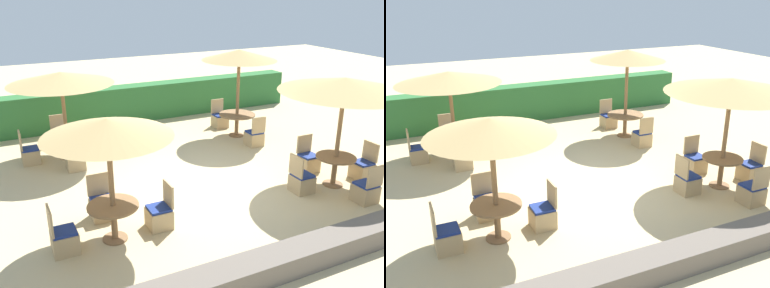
% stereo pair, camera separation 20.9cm
% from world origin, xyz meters
% --- Properties ---
extents(ground_plane, '(40.00, 40.00, 0.00)m').
position_xyz_m(ground_plane, '(0.00, 0.00, 0.00)').
color(ground_plane, '#C6B284').
extents(hedge_row, '(13.00, 0.70, 1.26)m').
position_xyz_m(hedge_row, '(0.00, 5.95, 0.63)').
color(hedge_row, '#2D6B33').
rests_on(hedge_row, ground_plane).
extents(stone_border, '(10.00, 0.56, 0.41)m').
position_xyz_m(stone_border, '(0.00, -3.48, 0.21)').
color(stone_border, '#6B6056').
rests_on(stone_border, ground_plane).
extents(parasol_back_left, '(2.80, 2.80, 2.41)m').
position_xyz_m(parasol_back_left, '(-2.52, 3.37, 2.24)').
color(parasol_back_left, olive).
rests_on(parasol_back_left, ground_plane).
extents(round_table_back_left, '(1.07, 1.07, 0.73)m').
position_xyz_m(round_table_back_left, '(-2.52, 3.37, 0.58)').
color(round_table_back_left, olive).
rests_on(round_table_back_left, ground_plane).
extents(patio_chair_back_left_east, '(0.46, 0.46, 0.93)m').
position_xyz_m(patio_chair_back_left_east, '(-1.55, 3.32, 0.26)').
color(patio_chair_back_left_east, tan).
rests_on(patio_chair_back_left_east, ground_plane).
extents(patio_chair_back_left_north, '(0.46, 0.46, 0.93)m').
position_xyz_m(patio_chair_back_left_north, '(-2.55, 4.39, 0.26)').
color(patio_chair_back_left_north, tan).
rests_on(patio_chair_back_left_north, ground_plane).
extents(patio_chair_back_left_west, '(0.46, 0.46, 0.93)m').
position_xyz_m(patio_chair_back_left_west, '(-3.54, 3.35, 0.26)').
color(patio_chair_back_left_west, tan).
rests_on(patio_chair_back_left_west, ground_plane).
extents(patio_chair_back_left_south, '(0.46, 0.46, 0.93)m').
position_xyz_m(patio_chair_back_left_south, '(-2.52, 2.39, 0.26)').
color(patio_chair_back_left_south, tan).
rests_on(patio_chair_back_left_south, ground_plane).
extents(parasol_front_left, '(2.33, 2.33, 2.40)m').
position_xyz_m(parasol_front_left, '(-2.55, -1.27, 2.23)').
color(parasol_front_left, olive).
rests_on(parasol_front_left, ground_plane).
extents(round_table_front_left, '(0.96, 0.96, 0.73)m').
position_xyz_m(round_table_front_left, '(-2.55, -1.27, 0.55)').
color(round_table_front_left, olive).
rests_on(round_table_front_left, ground_plane).
extents(patio_chair_front_left_west, '(0.46, 0.46, 0.93)m').
position_xyz_m(patio_chair_front_left_west, '(-3.49, -1.27, 0.26)').
color(patio_chair_front_left_west, tan).
rests_on(patio_chair_front_left_west, ground_plane).
extents(patio_chair_front_left_east, '(0.46, 0.46, 0.93)m').
position_xyz_m(patio_chair_front_left_east, '(-1.61, -1.23, 0.26)').
color(patio_chair_front_left_east, tan).
rests_on(patio_chair_front_left_east, ground_plane).
extents(patio_chair_front_left_north, '(0.46, 0.46, 0.93)m').
position_xyz_m(patio_chair_front_left_north, '(-2.55, -0.36, 0.26)').
color(patio_chair_front_left_north, tan).
rests_on(patio_chair_front_left_north, ground_plane).
extents(parasol_front_right, '(2.99, 2.99, 2.63)m').
position_xyz_m(parasol_front_right, '(2.89, -1.28, 2.46)').
color(parasol_front_right, olive).
rests_on(parasol_front_right, ground_plane).
extents(round_table_front_right, '(0.94, 0.94, 0.74)m').
position_xyz_m(round_table_front_right, '(2.89, -1.28, 0.55)').
color(round_table_front_right, olive).
rests_on(round_table_front_right, ground_plane).
extents(patio_chair_front_right_west, '(0.46, 0.46, 0.93)m').
position_xyz_m(patio_chair_front_right_west, '(1.94, -1.23, 0.26)').
color(patio_chair_front_right_west, tan).
rests_on(patio_chair_front_right_west, ground_plane).
extents(patio_chair_front_right_south, '(0.46, 0.46, 0.93)m').
position_xyz_m(patio_chair_front_right_south, '(2.90, -2.26, 0.26)').
color(patio_chair_front_right_south, tan).
rests_on(patio_chair_front_right_south, ground_plane).
extents(patio_chair_front_right_east, '(0.46, 0.46, 0.93)m').
position_xyz_m(patio_chair_front_right_east, '(3.81, -1.31, 0.26)').
color(patio_chair_front_right_east, tan).
rests_on(patio_chair_front_right_east, ground_plane).
extents(patio_chair_front_right_north, '(0.46, 0.46, 0.93)m').
position_xyz_m(patio_chair_front_right_north, '(2.90, -0.33, 0.26)').
color(patio_chair_front_right_north, tan).
rests_on(patio_chair_front_right_north, ground_plane).
extents(parasol_back_right, '(2.29, 2.29, 2.74)m').
position_xyz_m(parasol_back_right, '(2.71, 2.87, 2.56)').
color(parasol_back_right, olive).
rests_on(parasol_back_right, ground_plane).
extents(round_table_back_right, '(1.15, 1.15, 0.72)m').
position_xyz_m(round_table_back_right, '(2.71, 2.87, 0.58)').
color(round_table_back_right, olive).
rests_on(round_table_back_right, ground_plane).
extents(patio_chair_back_right_south, '(0.46, 0.46, 0.93)m').
position_xyz_m(patio_chair_back_right_south, '(2.71, 1.85, 0.26)').
color(patio_chair_back_right_south, tan).
rests_on(patio_chair_back_right_south, ground_plane).
extents(patio_chair_back_right_north, '(0.46, 0.46, 0.93)m').
position_xyz_m(patio_chair_back_right_north, '(2.67, 3.90, 0.26)').
color(patio_chair_back_right_north, tan).
rests_on(patio_chair_back_right_north, ground_plane).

